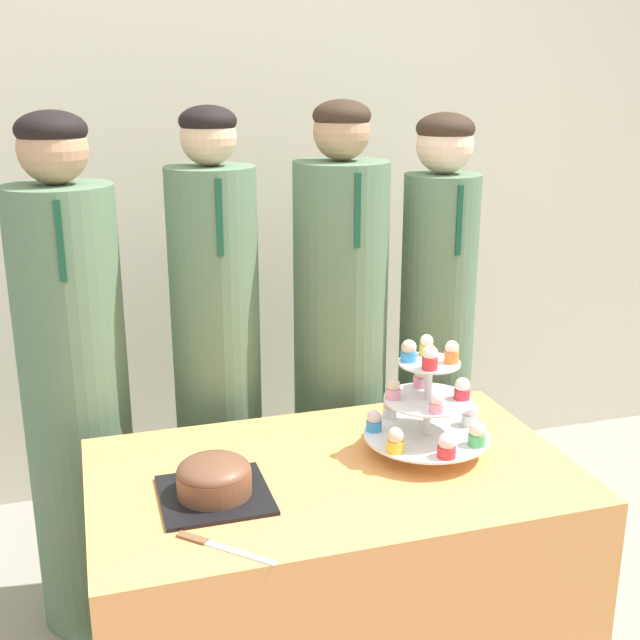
% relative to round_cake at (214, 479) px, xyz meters
% --- Properties ---
extents(wall_back, '(9.00, 0.06, 2.70)m').
position_rel_round_cake_xyz_m(wall_back, '(0.31, 1.51, 0.58)').
color(wall_back, beige).
rests_on(wall_back, ground_plane).
extents(table, '(1.23, 0.74, 0.72)m').
position_rel_round_cake_xyz_m(table, '(0.31, 0.05, -0.41)').
color(table, '#EF9951').
rests_on(table, ground_plane).
extents(round_cake, '(0.26, 0.26, 0.10)m').
position_rel_round_cake_xyz_m(round_cake, '(0.00, 0.00, 0.00)').
color(round_cake, black).
rests_on(round_cake, table).
extents(cake_knife, '(0.19, 0.18, 0.01)m').
position_rel_round_cake_xyz_m(cake_knife, '(-0.05, -0.20, -0.05)').
color(cake_knife, silver).
rests_on(cake_knife, table).
extents(cupcake_stand, '(0.33, 0.33, 0.32)m').
position_rel_round_cake_xyz_m(cupcake_stand, '(0.58, 0.07, 0.09)').
color(cupcake_stand, silver).
rests_on(cupcake_stand, table).
extents(student_0, '(0.32, 0.32, 1.60)m').
position_rel_round_cake_xyz_m(student_0, '(-0.31, 0.66, -0.01)').
color(student_0, '#567556').
rests_on(student_0, ground_plane).
extents(student_1, '(0.27, 0.28, 1.61)m').
position_rel_round_cake_xyz_m(student_1, '(0.12, 0.66, -0.00)').
color(student_1, '#567556').
rests_on(student_1, ground_plane).
extents(student_2, '(0.30, 0.31, 1.62)m').
position_rel_round_cake_xyz_m(student_2, '(0.53, 0.66, -0.00)').
color(student_2, '#567556').
rests_on(student_2, ground_plane).
extents(student_3, '(0.25, 0.26, 1.58)m').
position_rel_round_cake_xyz_m(student_3, '(0.88, 0.66, 0.00)').
color(student_3, '#567556').
rests_on(student_3, ground_plane).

